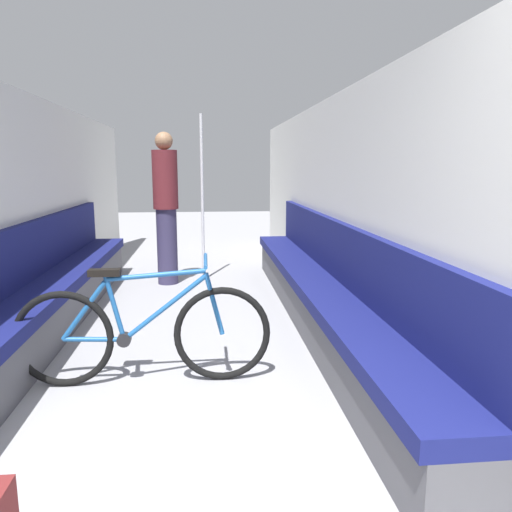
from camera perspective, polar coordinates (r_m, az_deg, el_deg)
wall_left at (r=4.49m, az=-26.76°, el=4.17°), size 0.10×9.88×2.07m
wall_right at (r=4.37m, az=10.67°, el=4.95°), size 0.10×9.88×2.07m
bench_seat_row_left at (r=4.56m, az=-23.10°, el=-4.70°), size 0.43×5.28×0.95m
bench_seat_row_right at (r=4.47m, az=7.32°, el=-4.25°), size 0.43×5.28×0.95m
bicycle at (r=3.38m, az=-12.74°, el=-8.57°), size 1.67×0.46×0.83m
grab_pole_near at (r=6.25m, az=-6.15°, el=6.26°), size 0.08×0.08×2.05m
passenger_standing at (r=6.11m, az=-10.26°, el=5.59°), size 0.30×0.30×1.82m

